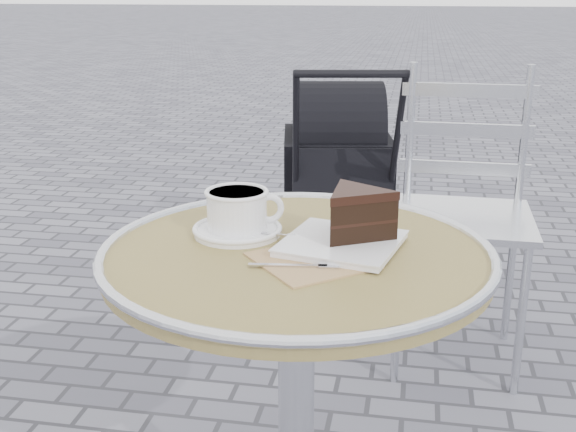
% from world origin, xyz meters
% --- Properties ---
extents(cafe_table, '(0.72, 0.72, 0.74)m').
position_xyz_m(cafe_table, '(0.00, 0.00, 0.57)').
color(cafe_table, silver).
rests_on(cafe_table, ground).
extents(cappuccino_set, '(0.20, 0.17, 0.09)m').
position_xyz_m(cappuccino_set, '(-0.13, 0.07, 0.77)').
color(cappuccino_set, white).
rests_on(cappuccino_set, cafe_table).
extents(cake_plate_set, '(0.29, 0.32, 0.11)m').
position_xyz_m(cake_plate_set, '(0.10, 0.04, 0.78)').
color(cake_plate_set, tan).
rests_on(cake_plate_set, cafe_table).
extents(bistro_chair, '(0.43, 0.43, 0.95)m').
position_xyz_m(bistro_chair, '(0.36, 1.10, 0.59)').
color(bistro_chair, silver).
rests_on(bistro_chair, ground).
extents(baby_stroller, '(0.55, 0.94, 0.92)m').
position_xyz_m(baby_stroller, '(-0.11, 1.70, 0.42)').
color(baby_stroller, black).
rests_on(baby_stroller, ground).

